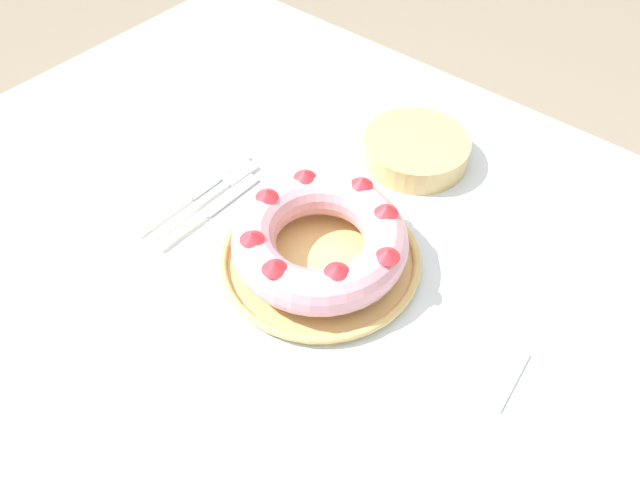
# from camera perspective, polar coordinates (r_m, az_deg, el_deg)

# --- Properties ---
(ground_plane) EXTENTS (8.00, 8.00, 0.00)m
(ground_plane) POSITION_cam_1_polar(r_m,az_deg,el_deg) (1.55, 0.88, -19.81)
(ground_plane) COLOR gray
(dining_table) EXTENTS (1.49, 1.03, 0.74)m
(dining_table) POSITION_cam_1_polar(r_m,az_deg,el_deg) (0.97, 1.32, -5.18)
(dining_table) COLOR silver
(dining_table) RESTS_ON ground_plane
(serving_dish) EXTENTS (0.29, 0.29, 0.02)m
(serving_dish) POSITION_cam_1_polar(r_m,az_deg,el_deg) (0.90, -0.00, -1.72)
(serving_dish) COLOR tan
(serving_dish) RESTS_ON dining_table
(bundt_cake) EXTENTS (0.25, 0.25, 0.07)m
(bundt_cake) POSITION_cam_1_polar(r_m,az_deg,el_deg) (0.87, 0.00, 0.05)
(bundt_cake) COLOR #E09EAD
(bundt_cake) RESTS_ON serving_dish
(fork) EXTENTS (0.02, 0.22, 0.01)m
(fork) POSITION_cam_1_polar(r_m,az_deg,el_deg) (1.01, -9.71, 4.17)
(fork) COLOR white
(fork) RESTS_ON dining_table
(serving_knife) EXTENTS (0.02, 0.24, 0.01)m
(serving_knife) POSITION_cam_1_polar(r_m,az_deg,el_deg) (1.01, -12.04, 3.75)
(serving_knife) COLOR white
(serving_knife) RESTS_ON dining_table
(cake_knife) EXTENTS (0.02, 0.20, 0.01)m
(cake_knife) POSITION_cam_1_polar(r_m,az_deg,el_deg) (0.98, -10.72, 2.12)
(cake_knife) COLOR white
(cake_knife) RESTS_ON dining_table
(side_bowl) EXTENTS (0.18, 0.18, 0.04)m
(side_bowl) POSITION_cam_1_polar(r_m,az_deg,el_deg) (1.06, 8.74, 8.18)
(side_bowl) COLOR tan
(side_bowl) RESTS_ON dining_table
(napkin) EXTENTS (0.15, 0.11, 0.00)m
(napkin) POSITION_cam_1_polar(r_m,az_deg,el_deg) (0.83, 13.08, -10.26)
(napkin) COLOR white
(napkin) RESTS_ON dining_table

